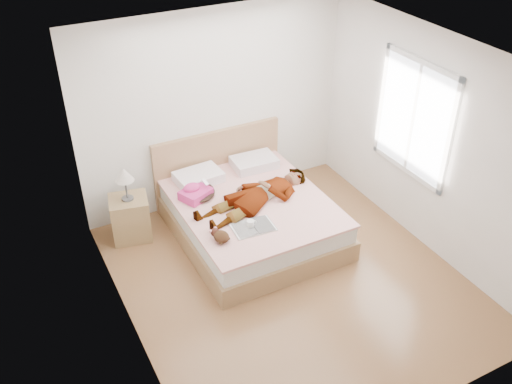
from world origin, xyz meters
The scene contains 11 objects.
ground centered at (0.00, 0.00, 0.00)m, with size 4.00×4.00×0.00m, color #522B19.
woman centered at (0.06, 0.94, 0.62)m, with size 0.61×1.64×0.23m, color white.
hair centered at (-0.51, 1.39, 0.55)m, with size 0.39×0.48×0.07m, color black.
phone centered at (-0.44, 1.34, 0.70)m, with size 0.05×0.10×0.01m, color silver.
room_shell centered at (1.77, 0.30, 1.50)m, with size 4.00×4.00×4.00m.
bed centered at (0.00, 1.04, 0.28)m, with size 1.80×2.08×1.00m.
towel centered at (-0.59, 1.34, 0.59)m, with size 0.44×0.40×0.19m.
magazine centered at (-0.24, 0.46, 0.52)m, with size 0.50×0.35×0.03m.
coffee_mug centered at (-0.26, 0.48, 0.56)m, with size 0.12×0.09×0.10m.
plush_toy centered at (-0.67, 0.41, 0.58)m, with size 0.21×0.27×0.13m.
nightstand centered at (-1.35, 1.61, 0.33)m, with size 0.54×0.50×0.99m.
Camera 1 is at (-2.61, -4.15, 4.40)m, focal length 40.00 mm.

